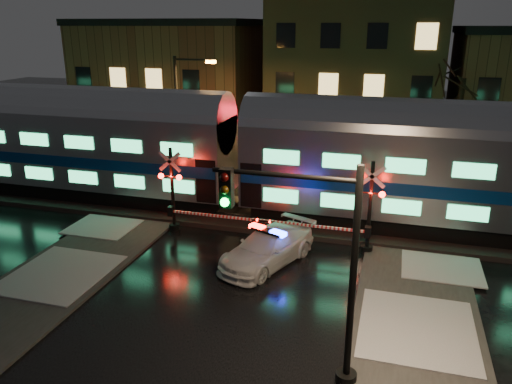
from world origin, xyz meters
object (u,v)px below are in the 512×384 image
police_car (267,248)px  streetlight (181,113)px  crossing_signal_right (360,216)px  crossing_signal_left (179,199)px  traffic_light (315,271)px

police_car → streetlight: 12.03m
crossing_signal_right → crossing_signal_left: (-8.08, -0.00, -0.02)m
police_car → streetlight: size_ratio=0.68×
crossing_signal_left → streetlight: 7.72m
police_car → streetlight: (-7.44, 8.74, 3.61)m
police_car → crossing_signal_left: 5.20m
crossing_signal_right → traffic_light: (-0.52, -8.28, 1.58)m
police_car → streetlight: streetlight is taller
crossing_signal_right → crossing_signal_left: crossing_signal_right is taller
police_car → crossing_signal_left: size_ratio=0.92×
police_car → crossing_signal_right: crossing_signal_right is taller
crossing_signal_left → streetlight: streetlight is taller
streetlight → crossing_signal_left: bearing=-67.7°
police_car → traffic_light: 7.32m
police_car → crossing_signal_left: (-4.69, 2.04, 0.93)m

